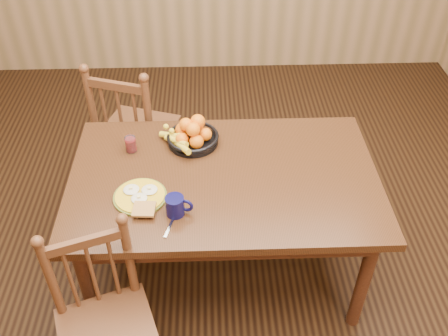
{
  "coord_description": "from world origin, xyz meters",
  "views": [
    {
      "loc": [
        -0.07,
        -1.93,
        2.45
      ],
      "look_at": [
        0.0,
        0.0,
        0.8
      ],
      "focal_mm": 40.0,
      "sensor_mm": 36.0,
      "label": 1
    }
  ],
  "objects_px": {
    "chair_near": "(105,323)",
    "fruit_bowl": "(191,135)",
    "dining_table": "(224,187)",
    "chair_far": "(135,131)",
    "breakfast_plate": "(140,197)",
    "coffee_mug": "(176,206)"
  },
  "relations": [
    {
      "from": "chair_far",
      "to": "fruit_bowl",
      "type": "bearing_deg",
      "value": 147.97
    },
    {
      "from": "chair_near",
      "to": "fruit_bowl",
      "type": "relative_size",
      "value": 2.87
    },
    {
      "from": "chair_near",
      "to": "coffee_mug",
      "type": "xyz_separation_m",
      "value": [
        0.33,
        0.39,
        0.35
      ]
    },
    {
      "from": "breakfast_plate",
      "to": "fruit_bowl",
      "type": "bearing_deg",
      "value": 60.55
    },
    {
      "from": "dining_table",
      "to": "chair_far",
      "type": "relative_size",
      "value": 1.58
    },
    {
      "from": "dining_table",
      "to": "breakfast_plate",
      "type": "bearing_deg",
      "value": -159.36
    },
    {
      "from": "dining_table",
      "to": "fruit_bowl",
      "type": "xyz_separation_m",
      "value": [
        -0.17,
        0.28,
        0.14
      ]
    },
    {
      "from": "chair_far",
      "to": "coffee_mug",
      "type": "bearing_deg",
      "value": 126.2
    },
    {
      "from": "chair_near",
      "to": "fruit_bowl",
      "type": "distance_m",
      "value": 1.08
    },
    {
      "from": "dining_table",
      "to": "chair_far",
      "type": "bearing_deg",
      "value": 126.72
    },
    {
      "from": "dining_table",
      "to": "coffee_mug",
      "type": "distance_m",
      "value": 0.38
    },
    {
      "from": "chair_far",
      "to": "fruit_bowl",
      "type": "relative_size",
      "value": 3.13
    },
    {
      "from": "chair_far",
      "to": "breakfast_plate",
      "type": "relative_size",
      "value": 3.49
    },
    {
      "from": "coffee_mug",
      "to": "fruit_bowl",
      "type": "distance_m",
      "value": 0.55
    },
    {
      "from": "chair_far",
      "to": "breakfast_plate",
      "type": "height_order",
      "value": "chair_far"
    },
    {
      "from": "chair_near",
      "to": "coffee_mug",
      "type": "relative_size",
      "value": 6.94
    },
    {
      "from": "coffee_mug",
      "to": "fruit_bowl",
      "type": "bearing_deg",
      "value": 83.12
    },
    {
      "from": "breakfast_plate",
      "to": "coffee_mug",
      "type": "xyz_separation_m",
      "value": [
        0.18,
        -0.11,
        0.04
      ]
    },
    {
      "from": "dining_table",
      "to": "coffee_mug",
      "type": "bearing_deg",
      "value": -131.62
    },
    {
      "from": "chair_far",
      "to": "fruit_bowl",
      "type": "height_order",
      "value": "chair_far"
    },
    {
      "from": "coffee_mug",
      "to": "fruit_bowl",
      "type": "height_order",
      "value": "fruit_bowl"
    },
    {
      "from": "dining_table",
      "to": "fruit_bowl",
      "type": "relative_size",
      "value": 4.94
    }
  ]
}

